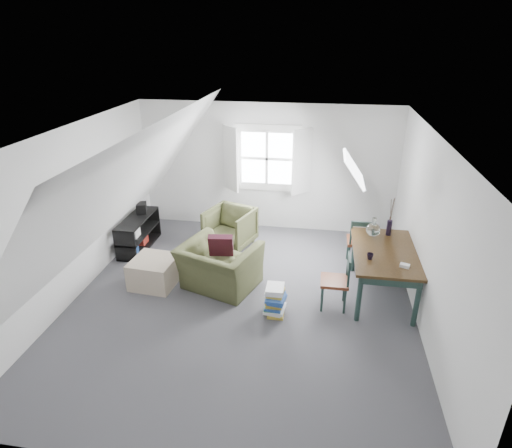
% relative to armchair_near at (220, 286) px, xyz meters
% --- Properties ---
extents(floor, '(5.50, 5.50, 0.00)m').
position_rel_armchair_near_xyz_m(floor, '(0.41, -0.36, 0.00)').
color(floor, '#454449').
rests_on(floor, ground).
extents(ceiling, '(5.50, 5.50, 0.00)m').
position_rel_armchair_near_xyz_m(ceiling, '(0.41, -0.36, 2.50)').
color(ceiling, white).
rests_on(ceiling, wall_back).
extents(wall_back, '(5.00, 0.00, 5.00)m').
position_rel_armchair_near_xyz_m(wall_back, '(0.41, 2.39, 1.25)').
color(wall_back, silver).
rests_on(wall_back, ground).
extents(wall_front, '(5.00, 0.00, 5.00)m').
position_rel_armchair_near_xyz_m(wall_front, '(0.41, -3.11, 1.25)').
color(wall_front, silver).
rests_on(wall_front, ground).
extents(wall_left, '(0.00, 5.50, 5.50)m').
position_rel_armchair_near_xyz_m(wall_left, '(-2.09, -0.36, 1.25)').
color(wall_left, silver).
rests_on(wall_left, ground).
extents(wall_right, '(0.00, 5.50, 5.50)m').
position_rel_armchair_near_xyz_m(wall_right, '(2.91, -0.36, 1.25)').
color(wall_right, silver).
rests_on(wall_right, ground).
extents(slope_left, '(3.19, 5.50, 4.48)m').
position_rel_armchair_near_xyz_m(slope_left, '(-1.14, -0.36, 1.78)').
color(slope_left, white).
rests_on(slope_left, wall_left).
extents(slope_right, '(3.19, 5.50, 4.48)m').
position_rel_armchair_near_xyz_m(slope_right, '(1.96, -0.36, 1.78)').
color(slope_right, white).
rests_on(slope_right, wall_right).
extents(dormer_window, '(1.71, 0.35, 1.30)m').
position_rel_armchair_near_xyz_m(dormer_window, '(0.41, 2.31, 1.45)').
color(dormer_window, white).
rests_on(dormer_window, wall_back).
extents(skylight, '(0.35, 0.75, 0.47)m').
position_rel_armchair_near_xyz_m(skylight, '(1.96, 0.94, 1.75)').
color(skylight, white).
rests_on(skylight, slope_right).
extents(armchair_near, '(1.37, 1.28, 0.72)m').
position_rel_armchair_near_xyz_m(armchair_near, '(0.00, 0.00, 0.00)').
color(armchair_near, '#3F4324').
rests_on(armchair_near, floor).
extents(armchair_far, '(1.00, 1.02, 0.73)m').
position_rel_armchair_near_xyz_m(armchair_far, '(-0.14, 1.42, 0.00)').
color(armchair_far, '#3F4324').
rests_on(armchair_far, floor).
extents(throw_pillow, '(0.40, 0.27, 0.39)m').
position_rel_armchair_near_xyz_m(throw_pillow, '(0.00, 0.15, 0.65)').
color(throw_pillow, '#3B101D').
rests_on(throw_pillow, armchair_near).
extents(ottoman, '(0.72, 0.72, 0.44)m').
position_rel_armchair_near_xyz_m(ottoman, '(-1.04, -0.09, 0.22)').
color(ottoman, tan).
rests_on(ottoman, floor).
extents(dining_table, '(0.92, 1.54, 0.77)m').
position_rel_armchair_near_xyz_m(dining_table, '(2.47, 0.14, 0.67)').
color(dining_table, '#332211').
rests_on(dining_table, floor).
extents(demijohn, '(0.22, 0.22, 0.30)m').
position_rel_armchair_near_xyz_m(demijohn, '(2.32, 0.59, 0.90)').
color(demijohn, silver).
rests_on(demijohn, dining_table).
extents(vase_twigs, '(0.08, 0.09, 0.62)m').
position_rel_armchair_near_xyz_m(vase_twigs, '(2.57, 0.69, 0.91)').
color(vase_twigs, black).
rests_on(vase_twigs, dining_table).
extents(cup, '(0.12, 0.12, 0.09)m').
position_rel_armchair_near_xyz_m(cup, '(2.22, -0.16, 0.77)').
color(cup, black).
rests_on(cup, dining_table).
extents(paper_box, '(0.15, 0.12, 0.04)m').
position_rel_armchair_near_xyz_m(paper_box, '(2.67, -0.31, 0.79)').
color(paper_box, white).
rests_on(paper_box, dining_table).
extents(dining_chair_far, '(0.42, 0.42, 0.90)m').
position_rel_armchair_near_xyz_m(dining_chair_far, '(2.19, 1.01, 0.47)').
color(dining_chair_far, '#632A16').
rests_on(dining_chair_far, floor).
extents(dining_chair_near, '(0.39, 0.39, 0.84)m').
position_rel_armchair_near_xyz_m(dining_chair_near, '(1.79, -0.26, 0.44)').
color(dining_chair_near, '#632A16').
rests_on(dining_chair_near, floor).
extents(media_shelf, '(0.39, 1.17, 0.60)m').
position_rel_armchair_near_xyz_m(media_shelf, '(-1.80, 1.04, 0.27)').
color(media_shelf, black).
rests_on(media_shelf, floor).
extents(electronics_box, '(0.25, 0.29, 0.20)m').
position_rel_armchair_near_xyz_m(electronics_box, '(-1.80, 1.33, 0.68)').
color(electronics_box, black).
rests_on(electronics_box, media_shelf).
extents(magazine_stack, '(0.32, 0.39, 0.43)m').
position_rel_armchair_near_xyz_m(magazine_stack, '(0.94, -0.57, 0.22)').
color(magazine_stack, '#B29933').
rests_on(magazine_stack, floor).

